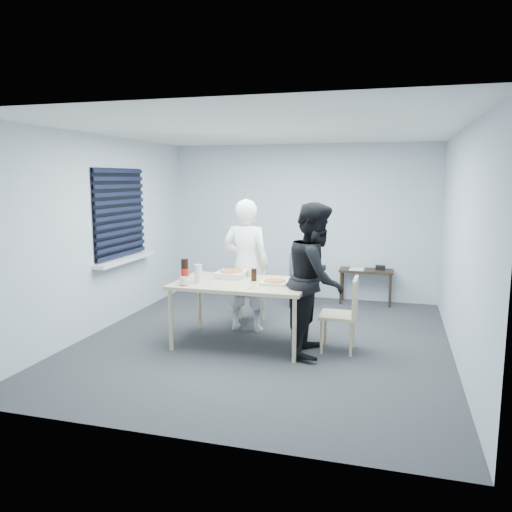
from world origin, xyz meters
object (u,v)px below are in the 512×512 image
(chair_right, at_px, (346,309))
(person_black, at_px, (316,279))
(side_table, at_px, (366,274))
(backpack, at_px, (299,266))
(soda_bottle, at_px, (185,271))
(mug_b, at_px, (251,273))
(person_white, at_px, (246,265))
(chair_far, at_px, (250,286))
(mug_a, at_px, (184,281))
(dining_table, at_px, (242,287))
(stool, at_px, (299,286))

(chair_right, xyz_separation_m, person_black, (-0.34, -0.13, 0.37))
(side_table, bearing_deg, chair_right, -92.24)
(backpack, distance_m, soda_bottle, 2.42)
(mug_b, relative_size, soda_bottle, 0.34)
(person_white, height_order, soda_bottle, person_white)
(person_white, bearing_deg, mug_b, 121.30)
(chair_far, bearing_deg, mug_a, -106.55)
(mug_b, bearing_deg, side_table, 57.74)
(chair_far, distance_m, soda_bottle, 1.37)
(dining_table, bearing_deg, person_white, 101.90)
(dining_table, relative_size, chair_right, 1.81)
(person_black, height_order, backpack, person_black)
(chair_right, bearing_deg, dining_table, -176.60)
(chair_far, xyz_separation_m, soda_bottle, (-0.46, -1.23, 0.41))
(backpack, xyz_separation_m, soda_bottle, (-0.99, -2.18, 0.27))
(person_white, xyz_separation_m, mug_a, (-0.47, -0.94, -0.05))
(person_white, distance_m, mug_b, 0.27)
(chair_right, bearing_deg, mug_a, -166.72)
(chair_far, distance_m, mug_b, 0.76)
(soda_bottle, bearing_deg, side_table, 53.22)
(mug_a, relative_size, mug_b, 1.23)
(backpack, height_order, mug_a, mug_a)
(dining_table, distance_m, mug_a, 0.71)
(chair_right, xyz_separation_m, mug_a, (-1.85, -0.44, 0.32))
(dining_table, bearing_deg, person_black, -3.73)
(mug_b, bearing_deg, chair_right, -12.60)
(mug_a, bearing_deg, side_table, 55.43)
(backpack, height_order, soda_bottle, soda_bottle)
(soda_bottle, bearing_deg, person_white, 56.31)
(person_black, relative_size, backpack, 4.26)
(soda_bottle, bearing_deg, chair_right, 8.72)
(backpack, height_order, mug_b, mug_b)
(side_table, distance_m, backpack, 1.14)
(person_white, height_order, backpack, person_white)
(person_black, xyz_separation_m, mug_a, (-1.51, -0.30, -0.05))
(chair_right, distance_m, backpack, 2.11)
(side_table, height_order, soda_bottle, soda_bottle)
(soda_bottle, bearing_deg, chair_far, 69.25)
(person_white, xyz_separation_m, backpack, (0.46, 1.39, -0.23))
(person_black, height_order, side_table, person_black)
(dining_table, relative_size, soda_bottle, 5.53)
(side_table, relative_size, backpack, 2.05)
(side_table, height_order, stool, side_table)
(dining_table, xyz_separation_m, mug_b, (0.02, 0.35, 0.11))
(person_black, bearing_deg, mug_a, 101.34)
(chair_far, relative_size, chair_right, 1.00)
(person_black, xyz_separation_m, mug_b, (-0.90, 0.41, -0.05))
(mug_a, bearing_deg, backpack, 68.09)
(chair_far, bearing_deg, side_table, 43.39)
(chair_right, relative_size, soda_bottle, 3.05)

